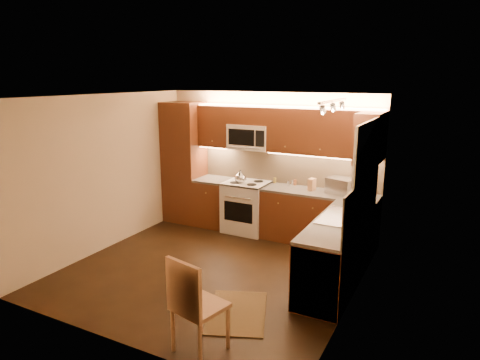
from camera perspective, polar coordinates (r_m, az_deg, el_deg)
The scene contains 37 objects.
floor at distance 6.44m, azimuth -3.51°, elevation -11.77°, with size 4.00×4.00×0.01m, color black.
ceiling at distance 5.83m, azimuth -3.87°, elevation 11.05°, with size 4.00×4.00×0.01m, color beige.
wall_back at distance 7.75m, azimuth 3.96°, elevation 2.35°, with size 4.00×0.01×2.50m, color beige.
wall_front at distance 4.50m, azimuth -17.01°, elevation -6.57°, with size 4.00×0.01×2.50m, color beige.
wall_left at distance 7.23m, azimuth -17.41°, elevation 0.93°, with size 0.01×4.00×2.50m, color beige.
wall_right at distance 5.30m, azimuth 15.22°, elevation -3.40°, with size 0.01×4.00×2.50m, color beige.
pantry at distance 8.30m, azimuth -7.40°, elevation 2.32°, with size 0.70×0.60×2.30m, color #4D2810.
base_cab_back_left at distance 8.13m, azimuth -3.41°, elevation -3.07°, with size 0.62×0.60×0.86m, color #4D2810.
counter_back_left at distance 8.01m, azimuth -3.45°, elevation 0.02°, with size 0.62×0.60×0.04m, color #353230.
base_cab_back_right at distance 7.34m, azimuth 10.39°, elevation -5.11°, with size 1.92×0.60×0.86m, color #4D2810.
counter_back_right at distance 7.21m, azimuth 10.55°, elevation -1.72°, with size 1.92×0.60×0.04m, color #353230.
base_cab_right at distance 6.01m, azimuth 12.75°, elevation -9.54°, with size 0.60×2.00×0.86m, color #4D2810.
counter_right at distance 5.85m, azimuth 12.98°, elevation -5.48°, with size 0.60×2.00×0.04m, color #353230.
dishwasher at distance 5.39m, azimuth 10.78°, elevation -12.23°, with size 0.58×0.60×0.84m, color silver.
backsplash_back at distance 7.62m, azimuth 6.33°, elevation 1.73°, with size 3.30×0.02×0.60m, color tan.
backsplash_right at distance 5.69m, azimuth 15.97°, elevation -2.80°, with size 0.02×2.00×0.60m, color tan.
upper_cab_back_left at distance 7.95m, azimuth -3.09°, elevation 7.20°, with size 0.62×0.35×0.75m, color #4D2810.
upper_cab_back_right at distance 7.14m, azimuth 11.19°, elevation 6.25°, with size 1.92×0.35×0.75m, color #4D2810.
upper_cab_bridge at distance 7.60m, azimuth 1.43°, elevation 8.59°, with size 0.76×0.35×0.31m, color #4D2810.
upper_cab_right_corner at distance 6.55m, azimuth 16.74°, elevation 5.29°, with size 0.35×0.50×0.75m, color #4D2810.
stove at distance 7.78m, azimuth 0.88°, elevation -3.58°, with size 0.76×0.65×0.92m, color silver, non-canonical shape.
microwave at distance 7.63m, azimuth 1.37°, elevation 5.78°, with size 0.76×0.38×0.44m, color silver, non-canonical shape.
window_frame at distance 5.74m, azimuth 16.49°, elevation 1.42°, with size 0.03×1.44×1.24m, color silver.
window_blinds at distance 5.75m, azimuth 16.29°, elevation 1.44°, with size 0.02×1.36×1.16m, color silver.
sink at distance 5.96m, azimuth 13.39°, elevation -4.19°, with size 0.52×0.86×0.15m, color silver, non-canonical shape.
faucet at distance 5.90m, azimuth 15.13°, elevation -3.71°, with size 0.20×0.04×0.30m, color silver, non-canonical shape.
track_light_bar at distance 5.58m, azimuth 12.33°, elevation 10.25°, with size 0.04×1.20×0.03m, color silver.
kettle at distance 7.57m, azimuth 0.05°, elevation 0.49°, with size 0.21×0.21×0.24m, color silver, non-canonical shape.
toaster_oven at distance 7.15m, azimuth 13.34°, elevation -0.76°, with size 0.43×0.32×0.26m, color silver.
knife_block at distance 7.27m, azimuth 9.54°, elevation -0.58°, with size 0.09×0.15×0.20m, color #A7754B.
spice_jar_a at distance 7.49m, azimuth 6.47°, elevation -0.46°, with size 0.04×0.04×0.10m, color silver.
spice_jar_b at distance 7.70m, azimuth 4.67°, elevation -0.03°, with size 0.05×0.05×0.10m, color olive.
spice_jar_c at distance 7.57m, azimuth 7.00°, elevation -0.34°, with size 0.04×0.04×0.09m, color silver.
spice_jar_d at distance 7.57m, azimuth 7.37°, elevation -0.32°, with size 0.05×0.05×0.10m, color #96542D.
soap_bottle at distance 6.65m, azimuth 16.64°, elevation -2.29°, with size 0.09×0.09×0.20m, color white.
rug at distance 5.37m, azimuth -0.37°, elevation -17.19°, with size 0.67×1.01×0.01m, color black.
dining_chair at distance 4.51m, azimuth -5.37°, elevation -16.09°, with size 0.46×0.46×1.05m, color #A7754B, non-canonical shape.
Camera 1 is at (3.02, -4.98, 2.75)m, focal length 32.03 mm.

